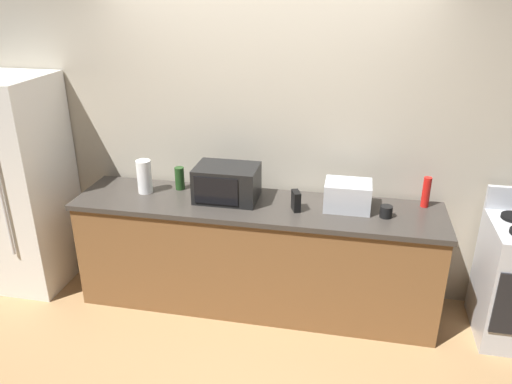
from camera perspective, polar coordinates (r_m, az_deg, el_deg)
The scene contains 11 objects.
ground_plane at distance 3.97m, azimuth -1.19°, elevation -15.67°, with size 8.00×8.00×0.00m, color #A87F51.
back_wall at distance 4.05m, azimuth 1.16°, elevation 6.80°, with size 6.40×0.10×2.70m, color #B2A893.
counter_run at distance 4.04m, azimuth 0.00°, elevation -7.17°, with size 2.84×0.64×0.90m.
refrigerator at distance 4.66m, azimuth -25.54°, elevation 0.84°, with size 0.72×0.73×1.80m.
microwave at distance 3.87m, azimuth -3.34°, elevation 1.03°, with size 0.48×0.35×0.27m.
toaster_oven at distance 3.78m, azimuth 10.39°, elevation -0.39°, with size 0.34×0.26×0.21m, color #B7BABF.
paper_towel_roll at distance 4.09m, azimuth -12.59°, elevation 1.73°, with size 0.12×0.12×0.27m, color white.
cordless_phone at distance 3.72m, azimuth 4.57°, elevation -1.01°, with size 0.05×0.11×0.15m, color black.
bottle_hot_sauce at distance 3.96m, azimuth 18.80°, elevation -0.01°, with size 0.06×0.06×0.23m, color red.
bottle_wine at distance 4.12m, azimuth -8.68°, elevation 1.56°, with size 0.08×0.08×0.19m, color #1E3F19.
mug_black at distance 3.73m, azimuth 14.59°, elevation -2.17°, with size 0.09×0.09×0.09m, color black.
Camera 1 is at (0.69, -3.02, 2.50)m, focal length 35.14 mm.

